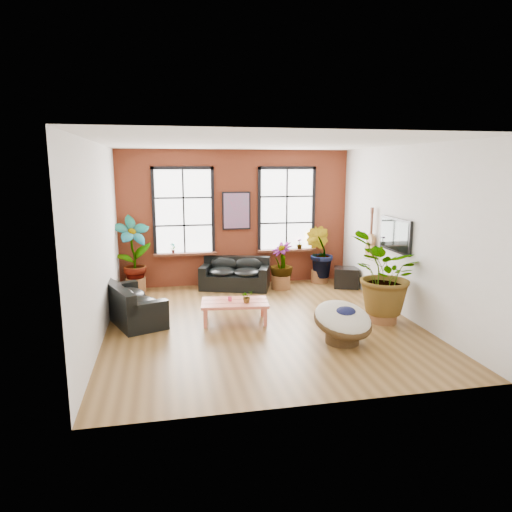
{
  "coord_description": "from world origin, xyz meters",
  "views": [
    {
      "loc": [
        -1.82,
        -8.48,
        3.06
      ],
      "look_at": [
        0.0,
        0.6,
        1.25
      ],
      "focal_mm": 32.0,
      "sensor_mm": 36.0,
      "label": 1
    }
  ],
  "objects": [
    {
      "name": "tv_wall_unit",
      "position": [
        2.93,
        0.6,
        1.54
      ],
      "size": [
        0.13,
        1.86,
        1.2
      ],
      "color": "black",
      "rests_on": "room"
    },
    {
      "name": "floor_plant_back_left",
      "position": [
        -2.62,
        2.83,
        1.03
      ],
      "size": [
        1.1,
        0.93,
        1.77
      ],
      "primitive_type": "imported",
      "rotation": [
        0.0,
        0.0,
        0.38
      ],
      "color": "#1E4713",
      "rests_on": "ground"
    },
    {
      "name": "table_plant",
      "position": [
        -0.29,
        0.06,
        0.55
      ],
      "size": [
        0.29,
        0.27,
        0.25
      ],
      "primitive_type": "imported",
      "rotation": [
        0.0,
        0.0,
        0.42
      ],
      "color": "#1E4713",
      "rests_on": "coffee_table"
    },
    {
      "name": "pot_back_right",
      "position": [
        2.22,
        2.92,
        0.17
      ],
      "size": [
        0.6,
        0.6,
        0.34
      ],
      "rotation": [
        0.0,
        0.0,
        0.38
      ],
      "color": "brown",
      "rests_on": "ground"
    },
    {
      "name": "media_box",
      "position": [
        2.72,
        2.28,
        0.26
      ],
      "size": [
        0.76,
        0.7,
        0.51
      ],
      "rotation": [
        0.0,
        0.0,
        -0.35
      ],
      "color": "black",
      "rests_on": "ground"
    },
    {
      "name": "floor_plant_right_wall",
      "position": [
        2.41,
        -0.43,
        0.98
      ],
      "size": [
        1.92,
        1.96,
        1.64
      ],
      "primitive_type": "imported",
      "rotation": [
        0.0,
        0.0,
        4.04
      ],
      "color": "#1E4713",
      "rests_on": "ground"
    },
    {
      "name": "floor_plant_back_right",
      "position": [
        2.19,
        2.92,
        0.83
      ],
      "size": [
        0.95,
        0.95,
        1.36
      ],
      "primitive_type": "imported",
      "rotation": [
        0.0,
        0.0,
        2.35
      ],
      "color": "#1E4713",
      "rests_on": "ground"
    },
    {
      "name": "pot_mid",
      "position": [
        1.02,
        2.48,
        0.18
      ],
      "size": [
        0.63,
        0.63,
        0.35
      ],
      "rotation": [
        0.0,
        0.0,
        -0.39
      ],
      "color": "brown",
      "rests_on": "ground"
    },
    {
      "name": "poster",
      "position": [
        0.0,
        3.18,
        1.95
      ],
      "size": [
        0.74,
        0.06,
        0.98
      ],
      "color": "black",
      "rests_on": "room"
    },
    {
      "name": "sill_plant_left",
      "position": [
        -1.65,
        3.13,
        1.04
      ],
      "size": [
        0.17,
        0.17,
        0.27
      ],
      "primitive_type": "imported",
      "rotation": [
        0.0,
        0.0,
        0.79
      ],
      "color": "#1E4713",
      "rests_on": "room"
    },
    {
      "name": "pot_back_left",
      "position": [
        -2.6,
        2.86,
        0.18
      ],
      "size": [
        0.63,
        0.63,
        0.37
      ],
      "rotation": [
        0.0,
        0.0,
        -0.3
      ],
      "color": "brown",
      "rests_on": "ground"
    },
    {
      "name": "sofa_back",
      "position": [
        -0.11,
        2.76,
        0.36
      ],
      "size": [
        1.9,
        1.34,
        0.79
      ],
      "rotation": [
        0.0,
        0.0,
        -0.32
      ],
      "color": "black",
      "rests_on": "ground"
    },
    {
      "name": "papasan_chair",
      "position": [
        1.18,
        -1.28,
        0.4
      ],
      "size": [
        1.27,
        1.28,
        0.78
      ],
      "rotation": [
        0.0,
        0.0,
        0.26
      ],
      "color": "#412D17",
      "rests_on": "ground"
    },
    {
      "name": "pot_right_wall",
      "position": [
        2.4,
        -0.4,
        0.2
      ],
      "size": [
        0.62,
        0.62,
        0.4
      ],
      "rotation": [
        0.0,
        0.0,
        -0.15
      ],
      "color": "brown",
      "rests_on": "ground"
    },
    {
      "name": "sofa_left",
      "position": [
        -2.59,
        0.72,
        0.35
      ],
      "size": [
        1.48,
        2.1,
        0.77
      ],
      "rotation": [
        0.0,
        0.0,
        1.95
      ],
      "color": "black",
      "rests_on": "ground"
    },
    {
      "name": "coffee_table",
      "position": [
        -0.52,
        0.19,
        0.38
      ],
      "size": [
        1.4,
        0.9,
        0.51
      ],
      "rotation": [
        0.0,
        0.0,
        -0.11
      ],
      "color": "#E06A50",
      "rests_on": "ground"
    },
    {
      "name": "floor_plant_mid",
      "position": [
        1.04,
        2.51,
        0.67
      ],
      "size": [
        0.8,
        0.8,
        1.06
      ],
      "primitive_type": "imported",
      "rotation": [
        0.0,
        0.0,
        5.19
      ],
      "color": "#1E4713",
      "rests_on": "ground"
    },
    {
      "name": "room",
      "position": [
        0.0,
        0.15,
        1.75
      ],
      "size": [
        6.04,
        6.54,
        3.54
      ],
      "color": "brown",
      "rests_on": "ground"
    },
    {
      "name": "sill_plant_right",
      "position": [
        1.7,
        3.13,
        1.04
      ],
      "size": [
        0.19,
        0.19,
        0.27
      ],
      "primitive_type": "imported",
      "rotation": [
        0.0,
        0.0,
        3.49
      ],
      "color": "#1E4713",
      "rests_on": "room"
    }
  ]
}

